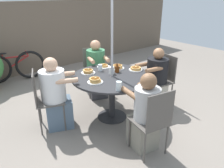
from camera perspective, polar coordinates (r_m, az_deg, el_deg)
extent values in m
plane|color=gray|center=(3.78, 0.00, -8.49)|extent=(12.00, 12.00, 0.00)
cube|color=brown|center=(6.01, -19.36, 11.32)|extent=(10.00, 0.06, 1.77)
cylinder|color=#28282B|center=(3.77, 0.00, -8.39)|extent=(0.49, 0.49, 0.01)
cylinder|color=#28282B|center=(3.60, 0.00, -3.65)|extent=(0.10, 0.10, 0.71)
cylinder|color=#28282B|center=(3.45, 0.00, 1.86)|extent=(1.28, 1.28, 0.03)
cylinder|color=#ADADB2|center=(3.31, 0.00, 9.40)|extent=(0.04, 0.04, 2.39)
cylinder|color=#514C47|center=(3.00, 4.51, -12.66)|extent=(0.02, 0.02, 0.45)
cylinder|color=#514C47|center=(3.18, 9.88, -10.76)|extent=(0.02, 0.02, 0.45)
cylinder|color=#514C47|center=(2.78, 8.55, -16.23)|extent=(0.02, 0.02, 0.45)
cylinder|color=#514C47|center=(2.97, 14.10, -13.89)|extent=(0.02, 0.02, 0.45)
cube|color=#514C47|center=(2.85, 9.57, -9.52)|extent=(0.48, 0.48, 0.02)
cube|color=#514C47|center=(2.60, 12.55, -7.00)|extent=(0.38, 0.09, 0.46)
cube|color=gray|center=(3.05, 8.00, -12.29)|extent=(0.37, 0.40, 0.45)
cylinder|color=#B2B2B2|center=(2.78, 9.10, -5.27)|extent=(0.33, 0.33, 0.44)
sphere|color=brown|center=(2.65, 9.52, 0.70)|extent=(0.20, 0.20, 0.20)
cylinder|color=brown|center=(2.81, 4.60, -2.40)|extent=(0.13, 0.35, 0.07)
cylinder|color=brown|center=(2.95, 8.91, -1.32)|extent=(0.13, 0.35, 0.07)
cylinder|color=#514C47|center=(3.94, 11.53, -3.80)|extent=(0.02, 0.02, 0.45)
cylinder|color=#514C47|center=(4.19, 8.54, -1.95)|extent=(0.02, 0.02, 0.45)
cylinder|color=#514C47|center=(4.16, 15.24, -2.71)|extent=(0.02, 0.02, 0.45)
cylinder|color=#514C47|center=(4.39, 12.19, -1.01)|extent=(0.02, 0.02, 0.45)
cube|color=#514C47|center=(4.07, 12.14, 0.64)|extent=(0.48, 0.48, 0.02)
cube|color=#514C47|center=(4.12, 14.51, 4.22)|extent=(0.09, 0.38, 0.46)
cube|color=beige|center=(4.10, 10.63, -2.67)|extent=(0.45, 0.42, 0.45)
cylinder|color=black|center=(3.96, 11.74, 3.39)|extent=(0.37, 0.37, 0.45)
sphere|color=#A3704C|center=(3.87, 12.11, 7.77)|extent=(0.19, 0.19, 0.19)
cylinder|color=#A3704C|center=(3.70, 10.95, 3.75)|extent=(0.33, 0.13, 0.07)
cylinder|color=#A3704C|center=(3.92, 8.20, 5.06)|extent=(0.33, 0.13, 0.07)
cylinder|color=#514C47|center=(4.40, -1.47, -0.44)|extent=(0.02, 0.02, 0.45)
cylinder|color=#514C47|center=(4.31, -5.86, -1.07)|extent=(0.02, 0.02, 0.45)
cylinder|color=#514C47|center=(4.70, -2.84, 1.14)|extent=(0.02, 0.02, 0.45)
cylinder|color=#514C47|center=(4.62, -6.95, 0.58)|extent=(0.02, 0.02, 0.45)
cube|color=#514C47|center=(4.42, -4.37, 2.87)|extent=(0.52, 0.52, 0.02)
cube|color=#514C47|center=(4.52, -5.16, 6.54)|extent=(0.37, 0.15, 0.46)
cube|color=#3D3D42|center=(4.40, -3.87, -0.45)|extent=(0.44, 0.46, 0.45)
cylinder|color=#38754C|center=(4.28, -4.24, 5.64)|extent=(0.36, 0.36, 0.50)
sphere|color=tan|center=(4.20, -4.38, 10.04)|extent=(0.20, 0.20, 0.20)
cylinder|color=tan|center=(4.12, -1.62, 6.71)|extent=(0.17, 0.31, 0.07)
cylinder|color=tan|center=(4.04, -5.50, 6.29)|extent=(0.17, 0.31, 0.07)
cylinder|color=#514C47|center=(3.69, -12.85, -5.92)|extent=(0.02, 0.02, 0.45)
cylinder|color=#514C47|center=(3.39, -12.26, -8.66)|extent=(0.02, 0.02, 0.45)
cylinder|color=#514C47|center=(3.69, -18.24, -6.56)|extent=(0.02, 0.02, 0.45)
cylinder|color=#514C47|center=(3.39, -18.18, -9.36)|extent=(0.02, 0.02, 0.45)
cube|color=#514C47|center=(3.42, -15.80, -4.21)|extent=(0.53, 0.53, 0.02)
cube|color=#514C47|center=(3.33, -19.58, -0.91)|extent=(0.16, 0.37, 0.46)
cube|color=slate|center=(3.53, -13.52, -7.35)|extent=(0.49, 0.47, 0.45)
cylinder|color=white|center=(3.33, -15.20, -0.51)|extent=(0.37, 0.37, 0.48)
sphere|color=#DBA884|center=(3.21, -15.81, 4.94)|extent=(0.20, 0.20, 0.20)
cylinder|color=#DBA884|center=(3.43, -12.31, 2.58)|extent=(0.32, 0.18, 0.07)
cylinder|color=#DBA884|center=(3.16, -11.73, 0.79)|extent=(0.32, 0.18, 0.07)
cylinder|color=white|center=(3.59, -6.24, 2.93)|extent=(0.23, 0.23, 0.01)
cylinder|color=tan|center=(3.59, -6.24, 3.16)|extent=(0.15, 0.15, 0.01)
cylinder|color=tan|center=(3.57, -6.27, 3.28)|extent=(0.16, 0.16, 0.01)
cylinder|color=tan|center=(3.57, -6.23, 3.48)|extent=(0.16, 0.16, 0.01)
cylinder|color=tan|center=(3.57, -6.32, 3.63)|extent=(0.16, 0.16, 0.01)
ellipsoid|color=brown|center=(3.57, -6.27, 3.78)|extent=(0.12, 0.11, 0.00)
cube|color=#F4E084|center=(3.58, -6.22, 3.93)|extent=(0.03, 0.03, 0.01)
cylinder|color=white|center=(3.20, -4.41, 0.49)|extent=(0.23, 0.23, 0.01)
cylinder|color=tan|center=(3.20, -4.35, 0.71)|extent=(0.16, 0.16, 0.01)
cylinder|color=tan|center=(3.19, -4.29, 0.94)|extent=(0.16, 0.16, 0.01)
cylinder|color=tan|center=(3.19, -4.55, 1.17)|extent=(0.16, 0.16, 0.01)
cylinder|color=tan|center=(3.18, -4.57, 1.38)|extent=(0.16, 0.16, 0.01)
ellipsoid|color=brown|center=(3.18, -4.45, 1.54)|extent=(0.13, 0.12, 0.00)
cube|color=#F4E084|center=(3.18, -4.35, 1.65)|extent=(0.03, 0.03, 0.01)
cylinder|color=white|center=(3.78, 1.49, 4.14)|extent=(0.23, 0.23, 0.01)
cylinder|color=tan|center=(3.78, 1.53, 4.34)|extent=(0.16, 0.16, 0.01)
cylinder|color=tan|center=(3.77, 1.47, 4.48)|extent=(0.16, 0.16, 0.01)
cylinder|color=tan|center=(3.76, 1.49, 4.66)|extent=(0.16, 0.16, 0.01)
cylinder|color=tan|center=(3.76, 1.47, 4.87)|extent=(0.17, 0.17, 0.01)
ellipsoid|color=brown|center=(3.76, 1.50, 5.00)|extent=(0.13, 0.12, 0.00)
cube|color=#F4E084|center=(3.77, 1.52, 5.13)|extent=(0.03, 0.03, 0.01)
cylinder|color=white|center=(3.86, -2.17, 4.50)|extent=(0.23, 0.23, 0.01)
cylinder|color=tan|center=(3.85, -2.22, 4.66)|extent=(0.15, 0.15, 0.01)
cylinder|color=tan|center=(3.85, -2.18, 4.81)|extent=(0.15, 0.15, 0.01)
cylinder|color=tan|center=(3.85, -2.22, 4.99)|extent=(0.15, 0.15, 0.01)
ellipsoid|color=brown|center=(3.84, -2.18, 5.07)|extent=(0.11, 0.10, 0.00)
cube|color=#F4E084|center=(3.84, -2.38, 5.17)|extent=(0.03, 0.03, 0.01)
cylinder|color=white|center=(3.73, 6.19, 3.72)|extent=(0.23, 0.23, 0.01)
cylinder|color=tan|center=(3.72, 6.27, 3.90)|extent=(0.18, 0.18, 0.01)
cylinder|color=tan|center=(3.72, 6.18, 4.09)|extent=(0.17, 0.17, 0.01)
cylinder|color=tan|center=(3.72, 6.20, 4.29)|extent=(0.18, 0.18, 0.01)
ellipsoid|color=brown|center=(3.71, 6.22, 4.40)|extent=(0.14, 0.13, 0.00)
cube|color=#F4E084|center=(3.71, 6.27, 4.49)|extent=(0.03, 0.03, 0.01)
cylinder|color=#602D0F|center=(3.60, 1.33, 3.86)|extent=(0.07, 0.07, 0.10)
cylinder|color=#602D0F|center=(3.57, 1.34, 4.95)|extent=(0.03, 0.03, 0.04)
torus|color=#602D0F|center=(3.61, 1.74, 4.20)|extent=(0.05, 0.01, 0.05)
cylinder|color=white|center=(3.52, -0.13, 3.52)|extent=(0.08, 0.08, 0.11)
cylinder|color=white|center=(3.50, -0.13, 4.43)|extent=(0.09, 0.09, 0.01)
cylinder|color=silver|center=(2.92, 1.82, -0.53)|extent=(0.08, 0.08, 0.13)
cylinder|color=silver|center=(3.67, -3.11, 4.29)|extent=(0.07, 0.07, 0.11)
torus|color=black|center=(5.65, -20.59, 4.75)|extent=(0.68, 0.21, 0.68)
cylinder|color=maroon|center=(5.57, -24.72, 6.35)|extent=(0.61, 0.16, 0.03)
cylinder|color=maroon|center=(5.60, -23.01, 5.48)|extent=(0.46, 0.13, 0.26)
cylinder|color=maroon|center=(5.55, -26.70, 6.47)|extent=(0.03, 0.03, 0.09)
ellipsoid|color=black|center=(5.54, -26.81, 7.08)|extent=(0.21, 0.11, 0.04)
cylinder|color=maroon|center=(5.57, -21.39, 7.57)|extent=(0.12, 0.44, 0.03)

